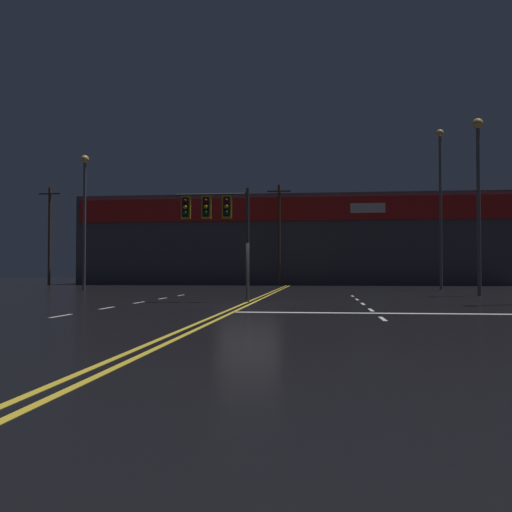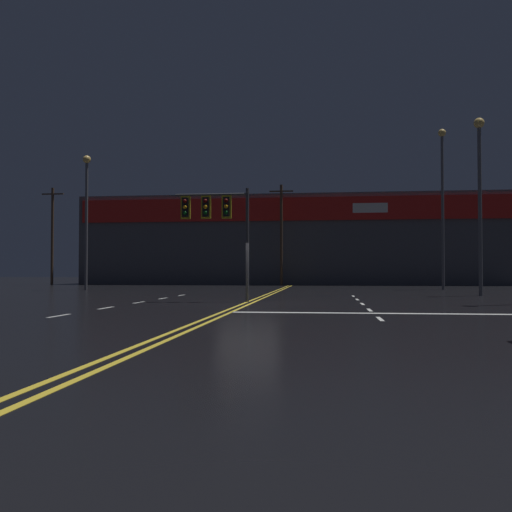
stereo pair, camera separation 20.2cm
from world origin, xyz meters
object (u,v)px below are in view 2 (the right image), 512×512
Objects in this scene: streetlight_median_approach at (480,182)px; streetlight_far_left at (87,204)px; streetlight_near_right at (442,190)px; traffic_signal_median at (215,214)px.

streetlight_far_left is at bearing 165.03° from streetlight_median_approach.
traffic_signal_median is at bearing -125.94° from streetlight_near_right.
streetlight_far_left is (-25.02, -3.88, -1.14)m from streetlight_near_right.
streetlight_median_approach is (12.91, 7.54, 2.33)m from traffic_signal_median.
streetlight_near_right is (13.10, 18.06, 3.43)m from traffic_signal_median.
streetlight_near_right is 1.21× the size of streetlight_median_approach.
streetlight_near_right is 25.34m from streetlight_far_left.
streetlight_far_left is at bearing 130.05° from traffic_signal_median.
traffic_signal_median is 0.51× the size of streetlight_median_approach.
traffic_signal_median is 22.57m from streetlight_near_right.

